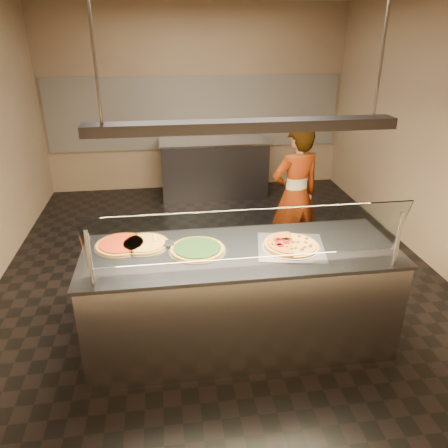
{
  "coord_description": "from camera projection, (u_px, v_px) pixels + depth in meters",
  "views": [
    {
      "loc": [
        -0.58,
        -4.46,
        2.6
      ],
      "look_at": [
        -0.09,
        -0.98,
        1.02
      ],
      "focal_mm": 35.0,
      "sensor_mm": 36.0,
      "label": 1
    }
  ],
  "objects": [
    {
      "name": "ground",
      "position": [
        220.0,
        269.0,
        5.17
      ],
      "size": [
        5.0,
        6.0,
        0.02
      ],
      "primitive_type": "cube",
      "color": "black",
      "rests_on": "ground"
    },
    {
      "name": "wall_back",
      "position": [
        195.0,
        100.0,
        7.27
      ],
      "size": [
        5.0,
        0.02,
        3.0
      ],
      "primitive_type": "cube",
      "color": "tan",
      "rests_on": "ground"
    },
    {
      "name": "wall_front",
      "position": [
        313.0,
        315.0,
        1.84
      ],
      "size": [
        5.0,
        0.02,
        3.0
      ],
      "primitive_type": "cube",
      "color": "tan",
      "rests_on": "ground"
    },
    {
      "name": "wall_right",
      "position": [
        441.0,
        136.0,
        4.88
      ],
      "size": [
        0.02,
        6.0,
        3.0
      ],
      "primitive_type": "cube",
      "color": "tan",
      "rests_on": "ground"
    },
    {
      "name": "tile_band",
      "position": [
        196.0,
        113.0,
        7.32
      ],
      "size": [
        4.9,
        0.02,
        1.2
      ],
      "primitive_type": "cube",
      "color": "silver",
      "rests_on": "wall_back"
    },
    {
      "name": "serving_counter",
      "position": [
        240.0,
        297.0,
        3.79
      ],
      "size": [
        2.61,
        0.94,
        0.93
      ],
      "color": "#B7B7BC",
      "rests_on": "ground"
    },
    {
      "name": "sneeze_guard",
      "position": [
        250.0,
        236.0,
        3.17
      ],
      "size": [
        2.37,
        0.18,
        0.54
      ],
      "color": "#B7B7BC",
      "rests_on": "serving_counter"
    },
    {
      "name": "perforated_tray",
      "position": [
        291.0,
        247.0,
        3.64
      ],
      "size": [
        0.64,
        0.64,
        0.01
      ],
      "color": "silver",
      "rests_on": "serving_counter"
    },
    {
      "name": "half_pizza_pepperoni",
      "position": [
        278.0,
        245.0,
        3.61
      ],
      "size": [
        0.31,
        0.49,
        0.05
      ],
      "color": "#905E21",
      "rests_on": "perforated_tray"
    },
    {
      "name": "half_pizza_sausage",
      "position": [
        304.0,
        244.0,
        3.64
      ],
      "size": [
        0.31,
        0.49,
        0.04
      ],
      "color": "#905E21",
      "rests_on": "perforated_tray"
    },
    {
      "name": "pizza_spinach",
      "position": [
        197.0,
        249.0,
        3.58
      ],
      "size": [
        0.47,
        0.47,
        0.03
      ],
      "color": "silver",
      "rests_on": "serving_counter"
    },
    {
      "name": "pizza_cheese",
      "position": [
        144.0,
        243.0,
        3.68
      ],
      "size": [
        0.43,
        0.43,
        0.03
      ],
      "color": "silver",
      "rests_on": "serving_counter"
    },
    {
      "name": "pizza_tomato",
      "position": [
        122.0,
        244.0,
        3.66
      ],
      "size": [
        0.45,
        0.45,
        0.03
      ],
      "color": "silver",
      "rests_on": "serving_counter"
    },
    {
      "name": "pizza_spatula",
      "position": [
        159.0,
        240.0,
        3.7
      ],
      "size": [
        0.18,
        0.23,
        0.02
      ],
      "color": "#B7B7BC",
      "rests_on": "pizza_spinach"
    },
    {
      "name": "prep_table",
      "position": [
        214.0,
        167.0,
        7.31
      ],
      "size": [
        1.77,
        0.74,
        0.93
      ],
      "color": "#3E3E44",
      "rests_on": "ground"
    },
    {
      "name": "worker",
      "position": [
        295.0,
        195.0,
        5.05
      ],
      "size": [
        0.69,
        0.54,
        1.66
      ],
      "primitive_type": "imported",
      "rotation": [
        0.0,
        0.0,
        3.41
      ],
      "color": "#3E3B42",
      "rests_on": "ground"
    },
    {
      "name": "heat_lamp_housing",
      "position": [
        243.0,
        126.0,
        3.18
      ],
      "size": [
        2.3,
        0.18,
        0.08
      ],
      "primitive_type": "cube",
      "color": "#3E3E44",
      "rests_on": "ceiling"
    },
    {
      "name": "lamp_rod_left",
      "position": [
        93.0,
        46.0,
        2.83
      ],
      "size": [
        0.02,
        0.02,
        1.01
      ],
      "primitive_type": "cylinder",
      "color": "#B7B7BC",
      "rests_on": "ceiling"
    },
    {
      "name": "lamp_rod_right",
      "position": [
        383.0,
        45.0,
        3.09
      ],
      "size": [
        0.02,
        0.02,
        1.01
      ],
      "primitive_type": "cylinder",
      "color": "#B7B7BC",
      "rests_on": "ceiling"
    }
  ]
}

